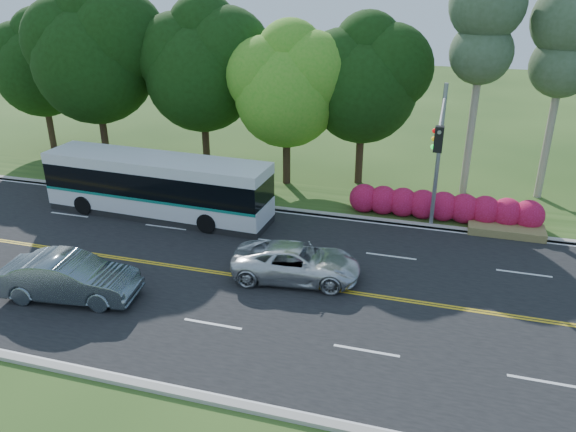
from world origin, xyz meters
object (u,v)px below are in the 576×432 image
(traffic_signal, at_px, (439,145))
(suv, at_px, (297,262))
(transit_bus, at_px, (157,187))
(sedan, at_px, (70,278))

(traffic_signal, height_order, suv, traffic_signal)
(transit_bus, xyz_separation_m, sedan, (0.63, -8.17, -0.66))
(transit_bus, height_order, suv, transit_bus)
(suv, bearing_deg, traffic_signal, -52.56)
(traffic_signal, relative_size, transit_bus, 0.59)
(transit_bus, relative_size, sedan, 2.27)
(transit_bus, bearing_deg, traffic_signal, 5.22)
(transit_bus, height_order, sedan, transit_bus)
(traffic_signal, relative_size, sedan, 1.34)
(transit_bus, bearing_deg, suv, -24.17)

